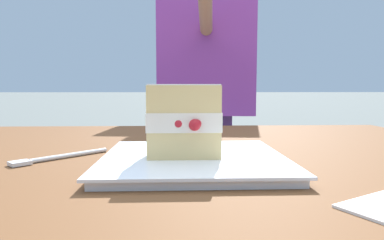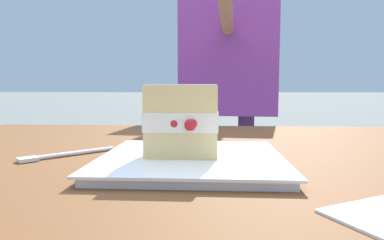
{
  "view_description": "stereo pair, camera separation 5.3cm",
  "coord_description": "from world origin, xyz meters",
  "px_view_note": "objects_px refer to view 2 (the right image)",
  "views": [
    {
      "loc": [
        -0.0,
        0.57,
        0.9
      ],
      "look_at": [
        -0.02,
        0.05,
        0.85
      ],
      "focal_mm": 31.5,
      "sensor_mm": 36.0,
      "label": 1
    },
    {
      "loc": [
        -0.05,
        0.57,
        0.9
      ],
      "look_at": [
        -0.02,
        0.05,
        0.85
      ],
      "focal_mm": 31.5,
      "sensor_mm": 36.0,
      "label": 2
    }
  ],
  "objects_px": {
    "patio_table": "(180,217)",
    "dessert_plate": "(192,160)",
    "diner_person": "(228,58)",
    "cake_slice": "(182,121)",
    "dessert_fork": "(62,155)"
  },
  "relations": [
    {
      "from": "cake_slice",
      "to": "diner_person",
      "type": "bearing_deg",
      "value": -96.71
    },
    {
      "from": "patio_table",
      "to": "cake_slice",
      "type": "xyz_separation_m",
      "value": [
        -0.01,
        0.06,
        0.18
      ]
    },
    {
      "from": "patio_table",
      "to": "dessert_plate",
      "type": "bearing_deg",
      "value": 116.38
    },
    {
      "from": "dessert_plate",
      "to": "diner_person",
      "type": "height_order",
      "value": "diner_person"
    },
    {
      "from": "diner_person",
      "to": "patio_table",
      "type": "bearing_deg",
      "value": 82.35
    },
    {
      "from": "dessert_plate",
      "to": "cake_slice",
      "type": "xyz_separation_m",
      "value": [
        0.02,
        0.01,
        0.06
      ]
    },
    {
      "from": "patio_table",
      "to": "dessert_plate",
      "type": "height_order",
      "value": "dessert_plate"
    },
    {
      "from": "dessert_fork",
      "to": "diner_person",
      "type": "relative_size",
      "value": 0.09
    },
    {
      "from": "dessert_plate",
      "to": "diner_person",
      "type": "bearing_deg",
      "value": -95.92
    },
    {
      "from": "dessert_plate",
      "to": "cake_slice",
      "type": "height_order",
      "value": "cake_slice"
    },
    {
      "from": "dessert_plate",
      "to": "dessert_fork",
      "type": "height_order",
      "value": "dessert_plate"
    },
    {
      "from": "cake_slice",
      "to": "dessert_fork",
      "type": "bearing_deg",
      "value": -15.26
    },
    {
      "from": "patio_table",
      "to": "dessert_fork",
      "type": "height_order",
      "value": "dessert_fork"
    },
    {
      "from": "dessert_plate",
      "to": "dessert_fork",
      "type": "bearing_deg",
      "value": -11.51
    },
    {
      "from": "dessert_fork",
      "to": "dessert_plate",
      "type": "bearing_deg",
      "value": 168.49
    }
  ]
}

